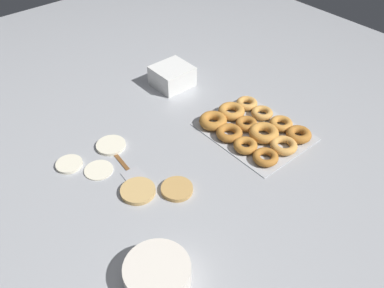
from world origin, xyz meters
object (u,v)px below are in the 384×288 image
at_px(donut_tray, 253,128).
at_px(spatula, 133,175).
at_px(pancake_0, 69,164).
at_px(pancake_1, 138,191).
at_px(pancake_2, 111,145).
at_px(container_stack, 172,76).
at_px(batter_bowl, 157,273).
at_px(pancake_4, 99,170).
at_px(pancake_3, 177,189).

xyz_separation_m(donut_tray, spatula, (0.10, 0.47, -0.02)).
distance_m(pancake_0, pancake_1, 0.28).
distance_m(pancake_1, pancake_2, 0.25).
xyz_separation_m(pancake_0, container_stack, (0.17, -0.58, 0.04)).
distance_m(batter_bowl, container_stack, 0.93).
distance_m(pancake_1, pancake_4, 0.17).
bearing_deg(pancake_2, pancake_4, 128.70).
relative_size(pancake_2, pancake_4, 1.09).
relative_size(pancake_1, spatula, 0.42).
relative_size(donut_tray, container_stack, 2.43).
height_order(donut_tray, container_stack, container_stack).
bearing_deg(donut_tray, batter_bowl, 112.06).
height_order(pancake_2, spatula, pancake_2).
bearing_deg(container_stack, batter_bowl, 139.32).
relative_size(pancake_4, batter_bowl, 0.55).
height_order(batter_bowl, spatula, batter_bowl).
distance_m(pancake_0, pancake_4, 0.11).
xyz_separation_m(pancake_1, spatula, (0.07, -0.03, -0.00)).
distance_m(pancake_3, spatula, 0.16).
xyz_separation_m(pancake_3, pancake_4, (0.24, 0.14, -0.00)).
bearing_deg(spatula, donut_tray, 83.13).
height_order(pancake_4, batter_bowl, batter_bowl).
bearing_deg(donut_tray, pancake_2, 58.55).
bearing_deg(pancake_3, pancake_0, 32.15).
relative_size(batter_bowl, spatula, 0.65).
xyz_separation_m(pancake_2, donut_tray, (-0.27, -0.45, 0.01)).
height_order(batter_bowl, container_stack, container_stack).
bearing_deg(pancake_0, container_stack, -73.93).
bearing_deg(pancake_0, pancake_2, -93.29).
bearing_deg(pancake_3, container_stack, -37.02).
height_order(pancake_1, container_stack, container_stack).
bearing_deg(container_stack, pancake_0, 106.07).
xyz_separation_m(pancake_3, donut_tray, (0.05, -0.40, 0.01)).
relative_size(donut_tray, batter_bowl, 2.13).
distance_m(batter_bowl, spatula, 0.39).
xyz_separation_m(pancake_1, pancake_4, (0.17, 0.04, -0.00)).
height_order(pancake_2, pancake_3, pancake_3).
height_order(pancake_1, spatula, pancake_1).
bearing_deg(pancake_0, spatula, -143.04).
distance_m(donut_tray, batter_bowl, 0.68).
distance_m(pancake_1, donut_tray, 0.50).
xyz_separation_m(batter_bowl, container_stack, (0.71, -0.61, 0.01)).
bearing_deg(pancake_1, donut_tray, -93.15).
bearing_deg(batter_bowl, pancake_3, -47.95).
bearing_deg(batter_bowl, container_stack, -40.68).
height_order(pancake_4, container_stack, container_stack).
height_order(pancake_0, pancake_2, pancake_2).
height_order(pancake_3, donut_tray, donut_tray).
relative_size(pancake_0, pancake_2, 0.86).
height_order(pancake_3, batter_bowl, batter_bowl).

